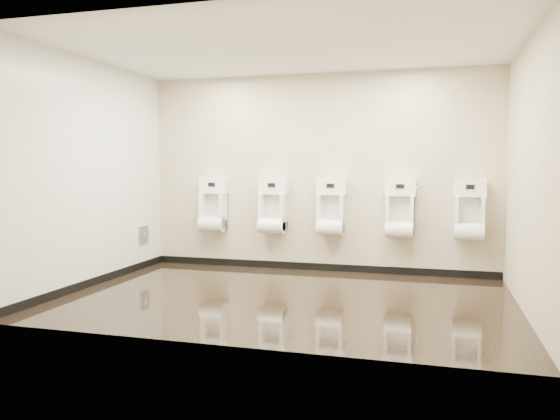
# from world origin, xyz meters

# --- Properties ---
(ground) EXTENTS (5.00, 3.50, 0.00)m
(ground) POSITION_xyz_m (0.00, 0.00, 0.00)
(ground) COLOR black
(ground) RESTS_ON ground
(ceiling) EXTENTS (5.00, 3.50, 0.00)m
(ceiling) POSITION_xyz_m (0.00, 0.00, 2.80)
(ceiling) COLOR silver
(back_wall) EXTENTS (5.00, 0.02, 2.80)m
(back_wall) POSITION_xyz_m (0.00, 1.75, 1.40)
(back_wall) COLOR beige
(back_wall) RESTS_ON ground
(front_wall) EXTENTS (5.00, 0.02, 2.80)m
(front_wall) POSITION_xyz_m (0.00, -1.75, 1.40)
(front_wall) COLOR beige
(front_wall) RESTS_ON ground
(left_wall) EXTENTS (0.02, 3.50, 2.80)m
(left_wall) POSITION_xyz_m (-2.50, 0.00, 1.40)
(left_wall) COLOR beige
(left_wall) RESTS_ON ground
(right_wall) EXTENTS (0.02, 3.50, 2.80)m
(right_wall) POSITION_xyz_m (2.50, 0.00, 1.40)
(right_wall) COLOR beige
(right_wall) RESTS_ON ground
(tile_overlay_left) EXTENTS (0.01, 3.50, 2.80)m
(tile_overlay_left) POSITION_xyz_m (-2.50, 0.00, 1.40)
(tile_overlay_left) COLOR white
(tile_overlay_left) RESTS_ON ground
(skirting_back) EXTENTS (5.00, 0.02, 0.10)m
(skirting_back) POSITION_xyz_m (0.00, 1.74, 0.05)
(skirting_back) COLOR black
(skirting_back) RESTS_ON ground
(skirting_left) EXTENTS (0.02, 3.50, 0.10)m
(skirting_left) POSITION_xyz_m (-2.49, 0.00, 0.05)
(skirting_left) COLOR black
(skirting_left) RESTS_ON ground
(access_panel) EXTENTS (0.04, 0.25, 0.25)m
(access_panel) POSITION_xyz_m (-2.48, 1.20, 0.50)
(access_panel) COLOR #9E9EA3
(access_panel) RESTS_ON left_wall
(urinal_0) EXTENTS (0.42, 0.32, 0.78)m
(urinal_0) POSITION_xyz_m (-1.55, 1.61, 0.87)
(urinal_0) COLOR white
(urinal_0) RESTS_ON back_wall
(urinal_1) EXTENTS (0.42, 0.32, 0.78)m
(urinal_1) POSITION_xyz_m (-0.63, 1.61, 0.87)
(urinal_1) COLOR white
(urinal_1) RESTS_ON back_wall
(urinal_2) EXTENTS (0.42, 0.32, 0.78)m
(urinal_2) POSITION_xyz_m (0.22, 1.61, 0.87)
(urinal_2) COLOR white
(urinal_2) RESTS_ON back_wall
(urinal_3) EXTENTS (0.42, 0.32, 0.78)m
(urinal_3) POSITION_xyz_m (1.16, 1.61, 0.87)
(urinal_3) COLOR white
(urinal_3) RESTS_ON back_wall
(urinal_4) EXTENTS (0.42, 0.32, 0.78)m
(urinal_4) POSITION_xyz_m (2.05, 1.61, 0.87)
(urinal_4) COLOR white
(urinal_4) RESTS_ON back_wall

